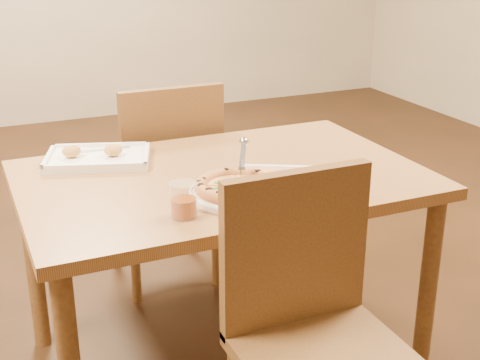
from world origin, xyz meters
name	(u,v)px	position (x,y,z in m)	size (l,w,h in m)	color
dining_table	(222,198)	(0.00, 0.00, 0.63)	(1.30, 0.85, 0.72)	#9E6E3F
chair_near	(311,303)	(0.00, -0.60, 0.57)	(0.42, 0.42, 0.47)	brown
chair_far	(167,162)	(0.00, 0.60, 0.57)	(0.42, 0.42, 0.47)	brown
plate	(240,193)	(-0.02, -0.20, 0.73)	(0.31, 0.31, 0.02)	white
pizza	(237,187)	(-0.03, -0.19, 0.75)	(0.26, 0.26, 0.04)	#CD8046
pizza_cutter	(242,160)	(0.01, -0.15, 0.81)	(0.09, 0.16, 0.10)	silver
appetizer_tray	(97,158)	(-0.35, 0.28, 0.73)	(0.40, 0.33, 0.06)	white
glass_tumbler	(184,202)	(-0.23, -0.28, 0.76)	(0.08, 0.08, 0.10)	#8B3A0A
menu	(283,187)	(0.12, -0.19, 0.72)	(0.29, 0.41, 0.01)	white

